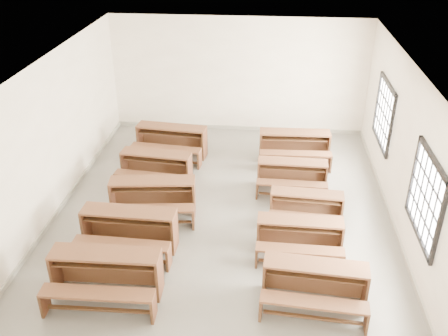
# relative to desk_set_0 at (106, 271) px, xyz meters

# --- Properties ---
(room) EXTENTS (8.50, 8.50, 3.20)m
(room) POSITION_rel_desk_set_0_xyz_m (1.78, 2.77, 1.67)
(room) COLOR slate
(room) RESTS_ON ground
(desk_set_0) EXTENTS (1.82, 0.97, 0.81)m
(desk_set_0) POSITION_rel_desk_set_0_xyz_m (0.00, 0.00, 0.00)
(desk_set_0) COLOR brown
(desk_set_0) RESTS_ON ground
(desk_set_1) EXTENTS (1.79, 0.97, 0.79)m
(desk_set_1) POSITION_rel_desk_set_0_xyz_m (0.04, 1.28, -0.01)
(desk_set_1) COLOR brown
(desk_set_1) RESTS_ON ground
(desk_set_2) EXTENTS (1.84, 1.10, 0.79)m
(desk_set_2) POSITION_rel_desk_set_0_xyz_m (0.24, 2.45, -0.01)
(desk_set_2) COLOR brown
(desk_set_2) RESTS_ON ground
(desk_set_3) EXTENTS (1.71, 1.01, 0.73)m
(desk_set_3) POSITION_rel_desk_set_0_xyz_m (0.01, 3.80, -0.05)
(desk_set_3) COLOR brown
(desk_set_3) RESTS_ON ground
(desk_set_4) EXTENTS (1.86, 1.10, 0.80)m
(desk_set_4) POSITION_rel_desk_set_0_xyz_m (0.11, 5.19, -0.01)
(desk_set_4) COLOR brown
(desk_set_4) RESTS_ON ground
(desk_set_5) EXTENTS (1.73, 0.99, 0.75)m
(desk_set_5) POSITION_rel_desk_set_0_xyz_m (3.41, 0.11, -0.04)
(desk_set_5) COLOR brown
(desk_set_5) RESTS_ON ground
(desk_set_6) EXTENTS (1.58, 0.84, 0.71)m
(desk_set_6) POSITION_rel_desk_set_0_xyz_m (3.22, 1.42, -0.06)
(desk_set_6) COLOR brown
(desk_set_6) RESTS_ON ground
(desk_set_7) EXTENTS (1.51, 0.85, 0.66)m
(desk_set_7) POSITION_rel_desk_set_0_xyz_m (3.40, 2.48, -0.09)
(desk_set_7) COLOR brown
(desk_set_7) RESTS_ON ground
(desk_set_8) EXTENTS (1.57, 0.85, 0.70)m
(desk_set_8) POSITION_rel_desk_set_0_xyz_m (3.14, 3.75, -0.07)
(desk_set_8) COLOR brown
(desk_set_8) RESTS_ON ground
(desk_set_9) EXTENTS (1.77, 0.96, 0.78)m
(desk_set_9) POSITION_rel_desk_set_0_xyz_m (3.23, 5.18, -0.02)
(desk_set_9) COLOR brown
(desk_set_9) RESTS_ON ground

